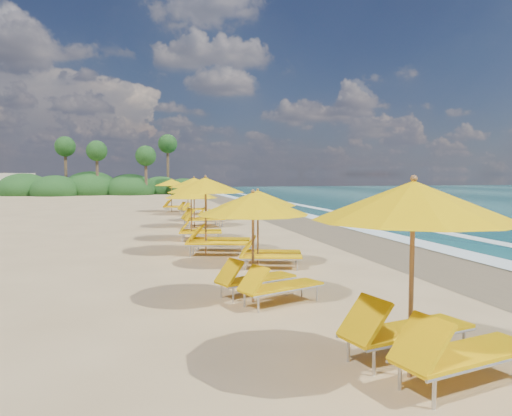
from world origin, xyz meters
name	(u,v)px	position (x,y,z in m)	size (l,w,h in m)	color
ground	(256,236)	(0.00, 0.00, 0.00)	(160.00, 160.00, 0.00)	tan
wet_sand	(342,233)	(4.00, 0.00, 0.01)	(4.00, 160.00, 0.01)	olive
surf_foam	(396,231)	(6.70, 0.00, 0.03)	(4.00, 160.00, 0.01)	white
station_0	(423,264)	(-1.27, -14.53, 1.48)	(3.23, 3.11, 2.64)	olive
station_1	(260,239)	(-2.44, -10.44, 1.31)	(3.02, 2.97, 2.33)	olive
station_2	(264,223)	(-1.40, -6.73, 1.26)	(2.81, 2.73, 2.25)	olive
station_3	(212,210)	(-2.52, -4.11, 1.47)	(3.28, 3.18, 2.62)	olive
station_4	(195,210)	(-2.67, -0.64, 1.22)	(2.55, 2.41, 2.17)	olive
station_5	(198,199)	(-2.00, 4.13, 1.43)	(2.84, 2.65, 2.55)	olive
station_6	(209,200)	(-1.00, 7.16, 1.16)	(2.38, 2.23, 2.08)	olive
station_7	(191,195)	(-1.61, 11.52, 1.29)	(2.83, 2.72, 2.29)	olive
station_8	(174,193)	(-2.47, 14.34, 1.33)	(2.90, 2.80, 2.37)	olive
treeline	(99,187)	(-9.94, 45.51, 1.00)	(25.80, 8.80, 9.74)	#163D14
beach_building	(2,184)	(-22.00, 48.00, 1.40)	(7.00, 5.00, 2.80)	beige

